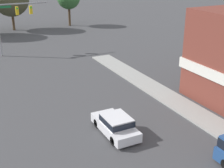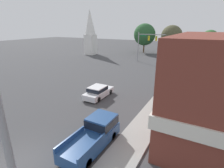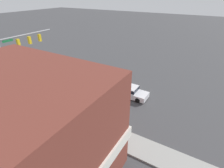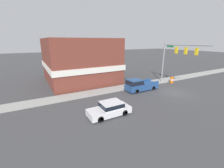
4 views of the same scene
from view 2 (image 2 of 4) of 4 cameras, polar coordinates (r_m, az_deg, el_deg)
ground_plane at (r=13.95m, az=-27.97°, el=-21.63°), size 200.00×200.00×0.00m
far_signal_assembly at (r=43.60m, az=11.13°, el=13.64°), size 6.61×0.49×7.08m
car_lead at (r=21.76m, az=-4.52°, el=-2.43°), size 1.89×4.45×1.46m
pickup_truck_parked at (r=13.51m, az=-5.47°, el=-15.72°), size 1.96×5.26×1.91m
church_steeple at (r=55.11m, az=-7.15°, el=16.73°), size 3.22×3.22×13.29m
backdrop_tree_left_far at (r=59.31m, az=10.57°, el=15.59°), size 6.89×6.89×9.27m
backdrop_tree_left_mid at (r=58.71m, az=18.88°, el=14.69°), size 6.33×6.33×8.77m
backdrop_tree_center at (r=57.10m, az=29.29°, el=12.97°), size 4.35×4.35×7.48m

